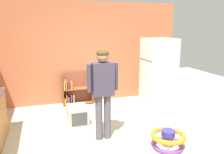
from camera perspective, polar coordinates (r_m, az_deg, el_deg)
name	(u,v)px	position (r m, az deg, el deg)	size (l,w,h in m)	color
ground_plane	(112,138)	(4.38, 0.07, -15.27)	(12.00, 12.00, 0.00)	beige
back_wall	(87,53)	(6.17, -6.46, 6.08)	(5.20, 0.06, 2.70)	#C16641
refrigerator	(158,75)	(5.61, 11.61, 0.47)	(0.73, 0.68, 1.78)	white
bookshelf	(75,90)	(6.12, -9.31, -3.39)	(0.80, 0.28, 0.85)	brown
standing_person	(103,87)	(4.01, -2.32, -2.43)	(0.57, 0.22, 1.66)	#514D58
baby_walker	(168,139)	(4.13, 13.99, -15.01)	(0.60, 0.60, 0.32)	#7F3A97
pet_carrier	(77,115)	(5.01, -8.75, -9.39)	(0.42, 0.55, 0.36)	beige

